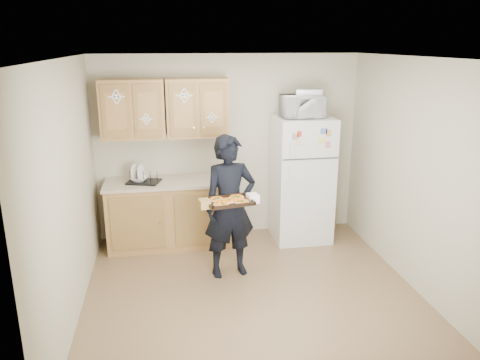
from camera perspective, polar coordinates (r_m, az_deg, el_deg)
name	(u,v)px	position (r m, az deg, el deg)	size (l,w,h in m)	color
floor	(253,294)	(5.25, 1.55, -13.73)	(3.60, 3.60, 0.00)	brown
ceiling	(255,58)	(4.54, 1.80, 14.66)	(3.60, 3.60, 0.00)	silver
wall_back	(228,147)	(6.47, -1.42, 4.04)	(3.60, 0.04, 2.50)	#B4AE92
wall_front	(307,265)	(3.13, 8.16, -10.19)	(3.60, 0.04, 2.50)	#B4AE92
wall_left	(69,194)	(4.75, -20.15, -1.61)	(0.04, 3.60, 2.50)	#B4AE92
wall_right	(417,177)	(5.39, 20.81, 0.39)	(0.04, 3.60, 2.50)	#B4AE92
refrigerator	(301,179)	(6.42, 7.50, 0.12)	(0.75, 0.70, 1.70)	silver
base_cabinet	(169,214)	(6.33, -8.61, -4.17)	(1.60, 0.60, 0.86)	olive
countertop	(168,182)	(6.19, -8.79, -0.27)	(1.64, 0.64, 0.04)	tan
upper_cab_left	(132,109)	(6.13, -12.98, 8.40)	(0.80, 0.33, 0.75)	olive
upper_cab_right	(197,108)	(6.14, -5.24, 8.76)	(0.80, 0.33, 0.75)	olive
cereal_box	(329,218)	(7.01, 10.76, -4.55)	(0.20, 0.07, 0.32)	gold
person	(230,207)	(5.35, -1.24, -3.30)	(0.61, 0.40, 1.67)	black
baking_tray	(229,202)	(5.01, -1.35, -2.67)	(0.49, 0.36, 0.04)	black
pizza_front_left	(221,204)	(4.90, -2.31, -2.91)	(0.16, 0.16, 0.02)	orange
pizza_front_right	(242,201)	(4.97, 0.19, -2.62)	(0.16, 0.16, 0.02)	orange
pizza_back_left	(217,199)	(5.05, -2.86, -2.34)	(0.16, 0.16, 0.02)	orange
pizza_back_right	(237,197)	(5.11, -0.43, -2.06)	(0.16, 0.16, 0.02)	orange
pizza_center	(229,200)	(5.01, -1.35, -2.48)	(0.16, 0.16, 0.02)	orange
microwave	(302,106)	(6.15, 7.56, 8.90)	(0.53, 0.36, 0.29)	silver
foil_pan	(308,92)	(6.19, 8.32, 10.60)	(0.33, 0.23, 0.07)	silver
dish_rack	(144,176)	(6.14, -11.68, 0.43)	(0.40, 0.30, 0.16)	black
bowl	(139,179)	(6.16, -12.19, 0.10)	(0.22, 0.22, 0.05)	silver
soap_bottle	(219,173)	(6.12, -2.53, 0.87)	(0.09, 0.09, 0.20)	silver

